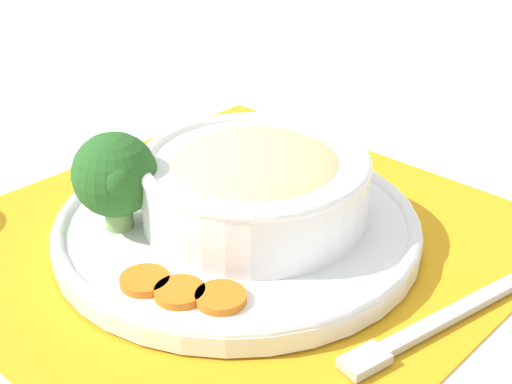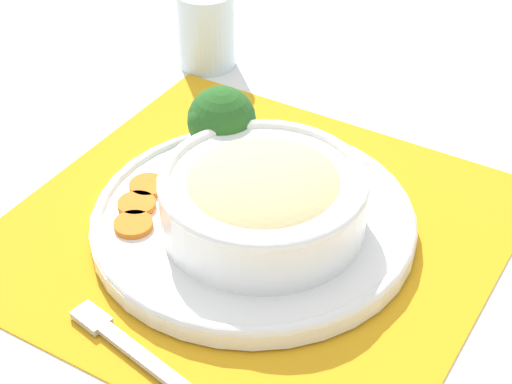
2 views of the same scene
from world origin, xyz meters
name	(u,v)px [view 1 (image 1 of 2)]	position (x,y,z in m)	size (l,w,h in m)	color
ground_plane	(238,240)	(0.00, 0.00, 0.00)	(4.00, 4.00, 0.00)	white
placemat	(237,238)	(0.00, 0.00, 0.00)	(0.45, 0.47, 0.00)	orange
plate	(237,225)	(0.00, 0.00, 0.02)	(0.31, 0.31, 0.02)	white
bowl	(254,181)	(-0.01, -0.01, 0.05)	(0.19, 0.19, 0.07)	white
broccoli_floret	(115,175)	(0.06, 0.08, 0.07)	(0.07, 0.07, 0.08)	#84AD5B
carrot_slice_near	(145,281)	(-0.02, 0.11, 0.02)	(0.04, 0.04, 0.01)	orange
carrot_slice_middle	(180,292)	(-0.05, 0.10, 0.02)	(0.04, 0.04, 0.01)	orange
carrot_slice_far	(221,297)	(-0.07, 0.08, 0.02)	(0.04, 0.04, 0.01)	orange
fork	(425,329)	(-0.18, -0.01, 0.01)	(0.04, 0.18, 0.01)	#B7B7BC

